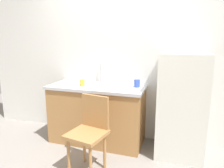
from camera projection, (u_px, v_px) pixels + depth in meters
name	position (u px, v px, depth m)	size (l,w,h in m)	color
ground_plane	(98.00, 167.00, 2.53)	(8.00, 8.00, 0.00)	gray
back_wall	(120.00, 58.00, 3.20)	(4.80, 0.10, 2.50)	silver
cabinet_base	(97.00, 115.00, 3.13)	(1.37, 0.60, 0.83)	#A87542
countertop	(97.00, 87.00, 3.04)	(1.41, 0.64, 0.04)	#B7B7BC
faucet	(101.00, 73.00, 3.24)	(0.02, 0.02, 0.30)	#B7B7BC
refrigerator	(181.00, 105.00, 2.71)	(0.60, 0.60, 1.37)	silver
chair	(90.00, 130.00, 2.40)	(0.47, 0.47, 0.89)	#A87542
dish_tray	(105.00, 85.00, 2.93)	(0.28, 0.20, 0.05)	white
cup_blue	(137.00, 83.00, 2.93)	(0.08, 0.08, 0.11)	blue
cup_yellow	(82.00, 83.00, 3.00)	(0.07, 0.07, 0.10)	yellow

